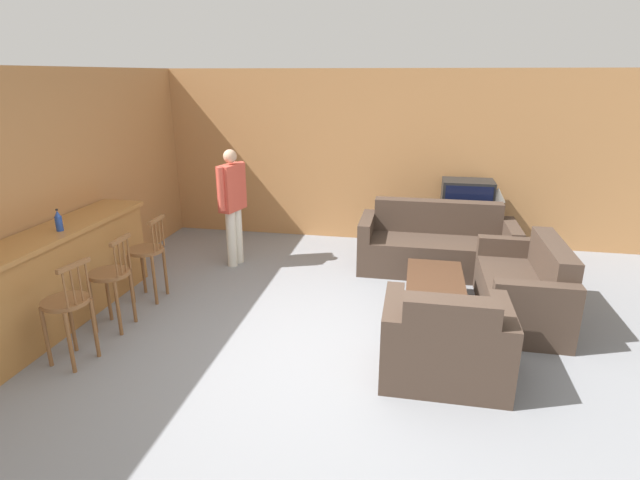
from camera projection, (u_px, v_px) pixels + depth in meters
ground_plane at (319, 355)px, 4.71m from camera, size 24.00×24.00×0.00m
wall_back at (364, 157)px, 7.67m from camera, size 9.40×0.08×2.60m
wall_left at (87, 179)px, 6.08m from camera, size 0.08×8.63×2.60m
bar_counter at (58, 277)px, 5.19m from camera, size 0.55×2.68×1.01m
bar_chair_near at (68, 308)px, 4.44m from camera, size 0.47×0.47×0.99m
bar_chair_mid at (111, 280)px, 5.06m from camera, size 0.41×0.41×0.99m
bar_chair_far at (148, 255)px, 5.73m from camera, size 0.42×0.42×0.99m
couch_far at (436, 247)px, 6.67m from camera, size 2.02×0.85×0.89m
armchair_near at (445, 345)px, 4.26m from camera, size 1.06×0.81×0.87m
loveseat_right at (524, 289)px, 5.36m from camera, size 0.79×1.54×0.86m
coffee_table at (435, 280)px, 5.55m from camera, size 0.62×1.01×0.39m
tv_unit at (463, 234)px, 7.37m from camera, size 1.11×0.46×0.54m
tv at (467, 199)px, 7.19m from camera, size 0.72×0.49×0.54m
bottle at (59, 221)px, 5.02m from camera, size 0.07×0.07×0.23m
table_lamp at (498, 196)px, 7.10m from camera, size 0.23×0.23×0.45m
person_by_window at (233, 201)px, 6.68m from camera, size 0.27×0.55×1.59m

